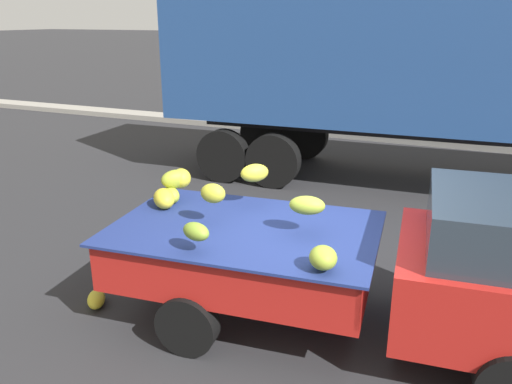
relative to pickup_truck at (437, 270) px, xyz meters
The scene contains 5 objects.
ground 1.49m from the pickup_truck, behind, with size 220.00×220.00×0.00m, color #28282B.
curb_strip 9.56m from the pickup_truck, 97.18° to the left, with size 80.00×0.80×0.16m, color gray.
pickup_truck is the anchor object (origin of this frame).
semi_trailer 5.90m from the pickup_truck, 89.53° to the left, with size 12.11×3.17×3.95m.
fallen_banana_bunch_near_tailgate 3.84m from the pickup_truck, 168.84° to the right, with size 0.38×0.20×0.17m, color gold.
Camera 1 is at (1.35, -4.72, 3.24)m, focal length 36.09 mm.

